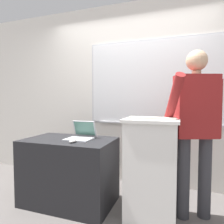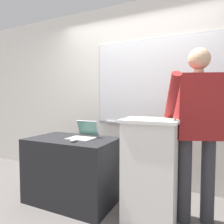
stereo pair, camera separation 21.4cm
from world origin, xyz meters
name	(u,v)px [view 2 (the right image)]	position (x,y,z in m)	size (l,w,h in m)	color
back_wall	(139,93)	(0.03, 1.38, 1.35)	(6.40, 0.17, 2.68)	silver
lectern_podium	(151,171)	(0.44, 0.43, 0.53)	(0.54, 0.46, 1.05)	silver
side_desk	(72,169)	(-0.53, 0.47, 0.39)	(1.06, 0.65, 0.77)	black
person_presenter	(198,123)	(0.86, 0.62, 1.01)	(0.59, 0.67, 1.74)	#333338
laptop	(84,134)	(-0.41, 0.54, 0.83)	(0.30, 0.32, 0.21)	#B7BABF
wireless_keyboard	(151,119)	(0.45, 0.38, 1.06)	(0.46, 0.14, 0.02)	beige
computer_mouse_by_laptop	(74,140)	(-0.39, 0.30, 0.79)	(0.06, 0.10, 0.03)	silver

